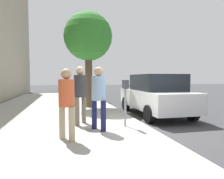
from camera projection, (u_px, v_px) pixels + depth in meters
The scene contains 9 objects.
ground_plane at pixel (145, 129), 6.23m from camera, with size 80.00×80.00×0.00m, color #38383A.
sidewalk_slab at pixel (46, 133), 5.51m from camera, with size 28.00×6.00×0.15m, color #A8A59E.
parking_meter at pixel (125, 93), 5.93m from camera, with size 0.36×0.12×1.41m.
pedestrian_at_meter at pixel (99, 93), 5.49m from camera, with size 0.48×0.39×1.78m.
pedestrian_bystander at pixel (67, 99), 4.60m from camera, with size 0.45×0.37×1.69m.
parking_officer at pixel (80, 90), 6.19m from camera, with size 0.47×0.40×1.83m.
parked_sedan_near at pixel (155, 95), 8.50m from camera, with size 4.42×2.01×1.77m.
street_tree at pixel (88, 37), 9.82m from camera, with size 2.41×2.41×4.75m.
traffic_signal at pixel (93, 65), 14.21m from camera, with size 0.24×0.44×3.60m.
Camera 1 is at (-5.72, 2.49, 1.62)m, focal length 31.50 mm.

